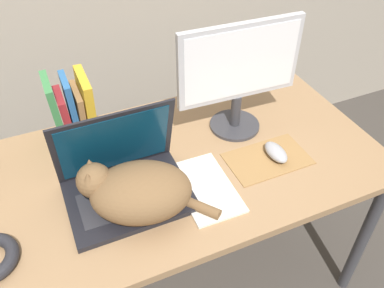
% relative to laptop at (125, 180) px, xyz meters
% --- Properties ---
extents(desk, '(1.42, 0.73, 0.70)m').
position_rel_laptop_xyz_m(desk, '(0.17, 0.06, -0.12)').
color(desk, '#93704C').
rests_on(desk, ground_plane).
extents(laptop, '(0.37, 0.27, 0.28)m').
position_rel_laptop_xyz_m(laptop, '(0.00, 0.00, 0.00)').
color(laptop, black).
rests_on(laptop, desk).
extents(cat, '(0.38, 0.29, 0.16)m').
position_rel_laptop_xyz_m(cat, '(0.02, -0.08, 0.02)').
color(cat, brown).
rests_on(cat, desk).
extents(external_monitor, '(0.44, 0.18, 0.40)m').
position_rel_laptop_xyz_m(external_monitor, '(0.46, 0.15, 0.18)').
color(external_monitor, '#333338').
rests_on(external_monitor, desk).
extents(mousepad, '(0.28, 0.17, 0.00)m').
position_rel_laptop_xyz_m(mousepad, '(0.48, -0.05, -0.05)').
color(mousepad, olive).
rests_on(mousepad, desk).
extents(computer_mouse, '(0.06, 0.11, 0.04)m').
position_rel_laptop_xyz_m(computer_mouse, '(0.51, -0.05, -0.03)').
color(computer_mouse, '#99999E').
rests_on(computer_mouse, mousepad).
extents(book_row, '(0.14, 0.17, 0.26)m').
position_rel_laptop_xyz_m(book_row, '(-0.08, 0.32, 0.06)').
color(book_row, '#387A42').
rests_on(book_row, desk).
extents(notepad, '(0.17, 0.28, 0.01)m').
position_rel_laptop_xyz_m(notepad, '(0.23, -0.09, -0.05)').
color(notepad, silver).
rests_on(notepad, desk).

